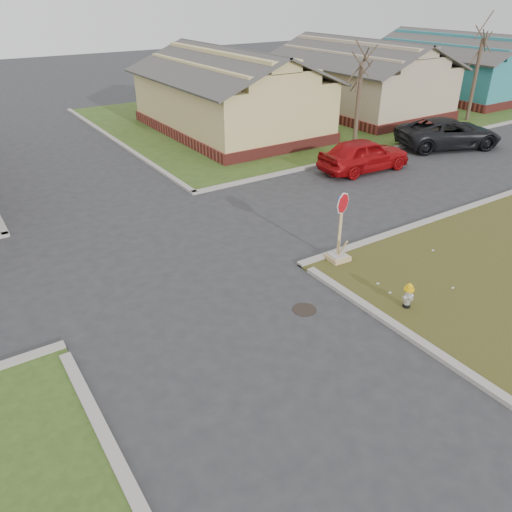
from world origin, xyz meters
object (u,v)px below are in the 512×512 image
fire_hydrant (408,294)px  dark_pickup (449,133)px  stop_sign (339,246)px  red_sedan (364,155)px

fire_hydrant → dark_pickup: bearing=43.2°
fire_hydrant → stop_sign: stop_sign is taller
fire_hydrant → red_sedan: size_ratio=0.16×
red_sedan → dark_pickup: size_ratio=0.81×
red_sedan → dark_pickup: 6.43m
fire_hydrant → red_sedan: 11.34m
fire_hydrant → red_sedan: bearing=60.5°
fire_hydrant → red_sedan: (7.02, 8.91, 0.31)m
red_sedan → dark_pickup: bearing=-83.7°
fire_hydrant → dark_pickup: dark_pickup is taller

